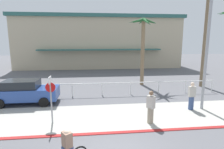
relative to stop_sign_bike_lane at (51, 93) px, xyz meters
The scene contains 12 objects.
ground_plane 7.17m from the stop_sign_bike_lane, 64.77° to the left, with size 80.00×80.00×0.00m, color #5B5B60.
sidewalk_strip 3.44m from the stop_sign_bike_lane, ahead, with size 44.00×4.00×0.02m, color #ADAAA0.
curb_paint 3.72m from the stop_sign_bike_lane, 26.74° to the right, with size 44.00×0.24×0.03m, color maroon.
building_backdrop 22.78m from the stop_sign_bike_lane, 81.18° to the left, with size 26.17×9.58×8.18m.
rail_fence 5.71m from the stop_sign_bike_lane, 58.27° to the left, with size 18.99×0.08×1.04m.
stop_sign_bike_lane is the anchor object (origin of this frame).
streetlight_curb 9.65m from the stop_sign_bike_lane, ahead, with size 0.24×2.54×7.50m.
palm_tree_1 11.28m from the stop_sign_bike_lane, 48.52° to the left, with size 2.73×3.65×6.49m.
palm_tree_2 15.13m from the stop_sign_bike_lane, 28.04° to the left, with size 2.92×3.27×9.03m.
car_blue_1 4.35m from the stop_sign_bike_lane, 126.03° to the left, with size 4.40×2.02×1.69m.
pedestrian_0 8.59m from the stop_sign_bike_lane, ahead, with size 0.42×0.34×1.81m.
pedestrian_1 5.37m from the stop_sign_bike_lane, ahead, with size 0.45×0.47×1.80m.
Camera 1 is at (-0.79, -6.16, 4.45)m, focal length 30.13 mm.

